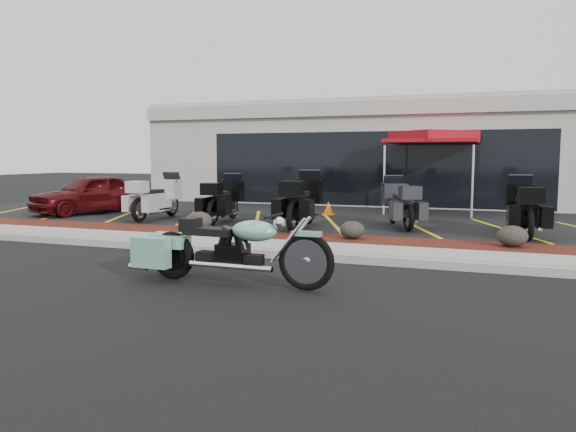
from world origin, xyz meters
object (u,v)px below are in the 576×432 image
at_px(traffic_cone, 328,208).
at_px(popup_canopy, 433,139).
at_px(touring_white, 171,194).
at_px(parked_car, 89,194).
at_px(hero_cruiser, 306,253).

relative_size(traffic_cone, popup_canopy, 0.13).
xyz_separation_m(touring_white, parked_car, (-2.90, -0.12, -0.05)).
xyz_separation_m(hero_cruiser, popup_canopy, (0.60, 10.96, 1.93)).
distance_m(touring_white, popup_canopy, 8.36).
bearing_deg(hero_cruiser, parked_car, 145.51).
relative_size(parked_car, popup_canopy, 1.21).
height_order(hero_cruiser, touring_white, touring_white).
relative_size(hero_cruiser, parked_car, 0.88).
distance_m(traffic_cone, popup_canopy, 4.10).
xyz_separation_m(hero_cruiser, parked_car, (-9.43, 6.82, 0.21)).
relative_size(parked_car, traffic_cone, 9.03).
bearing_deg(traffic_cone, touring_white, -155.04).
relative_size(touring_white, traffic_cone, 5.71).
relative_size(hero_cruiser, popup_canopy, 1.06).
distance_m(hero_cruiser, traffic_cone, 9.22).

